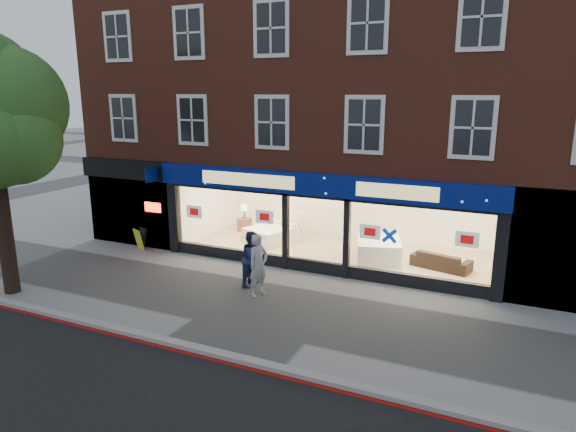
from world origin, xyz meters
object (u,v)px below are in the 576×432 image
Objects in this scene: mattress_stack at (379,249)px; a_board at (140,239)px; pedestrian_blue at (253,259)px; display_bed at (274,233)px; pedestrian_grey at (258,265)px; sofa at (441,260)px.

mattress_stack reaches higher than a_board.
mattress_stack is at bearing -37.00° from pedestrian_blue.
display_bed is 1.10× the size of mattress_stack.
display_bed is at bearing 19.14° from pedestrian_blue.
pedestrian_blue is at bearing 61.45° from pedestrian_grey.
mattress_stack is 1.14× the size of sofa.
sofa is 6.23m from pedestrian_grey.
display_bed reaches higher than sofa.
a_board reaches higher than sofa.
pedestrian_grey is at bearing 58.03° from sofa.
a_board is 0.44× the size of pedestrian_grey.
pedestrian_grey is at bearing -118.79° from mattress_stack.
display_bed is at bearing 42.67° from pedestrian_grey.
pedestrian_blue is (5.57, -1.48, 0.45)m from a_board.
a_board is 5.78m from pedestrian_blue.
sofa is at bearing -24.97° from pedestrian_grey.
a_board is 6.46m from pedestrian_grey.
pedestrian_grey is (-4.48, -4.30, 0.53)m from sofa.
mattress_stack is at bearing -7.57° from pedestrian_grey.
pedestrian_blue is at bearing -128.00° from mattress_stack.
display_bed is 4.53m from pedestrian_blue.
mattress_stack is (4.30, -0.57, 0.05)m from display_bed.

